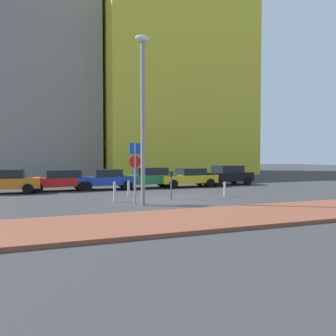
% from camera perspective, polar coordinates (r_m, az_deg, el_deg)
% --- Properties ---
extents(ground_plane, '(120.00, 120.00, 0.00)m').
position_cam_1_polar(ground_plane, '(18.94, -0.25, -5.10)').
color(ground_plane, '#38383A').
extents(sidewalk_brick, '(40.00, 4.05, 0.14)m').
position_cam_1_polar(sidewalk_brick, '(13.39, 9.49, -7.84)').
color(sidewalk_brick, brown).
rests_on(sidewalk_brick, ground).
extents(parked_car_orange, '(4.49, 2.05, 1.49)m').
position_cam_1_polar(parked_car_orange, '(23.87, -25.24, -1.94)').
color(parked_car_orange, orange).
rests_on(parked_car_orange, ground).
extents(parked_car_red, '(4.17, 2.18, 1.40)m').
position_cam_1_polar(parked_car_red, '(24.29, -17.16, -1.84)').
color(parked_car_red, red).
rests_on(parked_car_red, ground).
extents(parked_car_blue, '(4.05, 2.18, 1.39)m').
position_cam_1_polar(parked_car_blue, '(24.62, -9.97, -1.77)').
color(parked_car_blue, '#1E389E').
rests_on(parked_car_blue, ground).
extents(parked_car_green, '(4.43, 1.89, 1.47)m').
position_cam_1_polar(parked_car_green, '(25.34, -3.47, -1.52)').
color(parked_car_green, '#237238').
rests_on(parked_car_green, ground).
extents(parked_car_yellow, '(4.34, 2.07, 1.39)m').
position_cam_1_polar(parked_car_yellow, '(26.26, 3.26, -1.51)').
color(parked_car_yellow, gold).
rests_on(parked_car_yellow, ground).
extents(parked_car_black, '(4.20, 2.26, 1.55)m').
position_cam_1_polar(parked_car_black, '(28.31, 9.51, -1.10)').
color(parked_car_black, black).
rests_on(parked_car_black, ground).
extents(parking_sign_post, '(0.60, 0.10, 2.99)m').
position_cam_1_polar(parking_sign_post, '(16.99, -5.41, 0.43)').
color(parking_sign_post, gray).
rests_on(parking_sign_post, ground).
extents(parking_meter, '(0.18, 0.14, 1.52)m').
position_cam_1_polar(parking_meter, '(18.78, 0.52, -2.17)').
color(parking_meter, '#4C4C51').
rests_on(parking_meter, ground).
extents(street_lamp, '(0.70, 0.36, 7.92)m').
position_cam_1_polar(street_lamp, '(16.58, -4.12, 9.80)').
color(street_lamp, gray).
rests_on(street_lamp, ground).
extents(traffic_bollard_near, '(0.13, 0.13, 0.85)m').
position_cam_1_polar(traffic_bollard_near, '(20.24, 9.20, -3.44)').
color(traffic_bollard_near, '#B7B7BC').
rests_on(traffic_bollard_near, ground).
extents(traffic_bollard_mid, '(0.13, 0.13, 1.03)m').
position_cam_1_polar(traffic_bollard_mid, '(17.91, -8.68, -3.87)').
color(traffic_bollard_mid, '#B7B7BC').
rests_on(traffic_bollard_mid, ground).
extents(traffic_bollard_far, '(0.13, 0.13, 0.88)m').
position_cam_1_polar(traffic_bollard_far, '(20.63, -6.43, -3.29)').
color(traffic_bollard_far, '#B7B7BC').
rests_on(traffic_bollard_far, ground).
extents(building_colorful_midrise, '(18.20, 14.17, 28.67)m').
position_cam_1_polar(building_colorful_midrise, '(47.54, 0.26, 16.68)').
color(building_colorful_midrise, gold).
rests_on(building_colorful_midrise, ground).
extents(building_under_construction, '(14.36, 13.91, 22.40)m').
position_cam_1_polar(building_under_construction, '(46.59, -21.16, 12.89)').
color(building_under_construction, gray).
rests_on(building_under_construction, ground).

